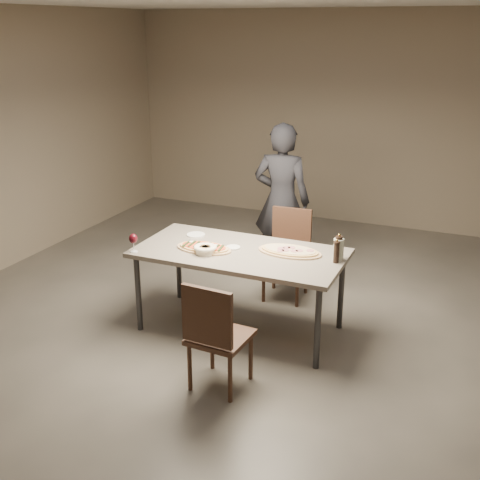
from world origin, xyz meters
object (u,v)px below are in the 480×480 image
at_px(bread_basket, 205,249).
at_px(zucchini_pizza, 204,248).
at_px(chair_near, 215,331).
at_px(pepper_mill_left, 339,248).
at_px(diner, 282,201).
at_px(dining_table, 240,257).
at_px(ham_pizza, 290,251).
at_px(carafe, 339,249).
at_px(chair_far, 288,248).

bearing_deg(bread_basket, zucchini_pizza, 122.77).
height_order(zucchini_pizza, chair_near, chair_near).
xyz_separation_m(pepper_mill_left, diner, (-0.93, 1.23, -0.03)).
relative_size(dining_table, chair_near, 2.05).
xyz_separation_m(bread_basket, pepper_mill_left, (1.08, 0.30, 0.07)).
distance_m(zucchini_pizza, chair_near, 1.05).
xyz_separation_m(ham_pizza, bread_basket, (-0.66, -0.30, 0.03)).
xyz_separation_m(zucchini_pizza, diner, (0.20, 1.45, 0.06)).
bearing_deg(ham_pizza, carafe, -6.47).
bearing_deg(zucchini_pizza, pepper_mill_left, 4.30).
bearing_deg(chair_far, chair_near, 89.19).
xyz_separation_m(zucchini_pizza, carafe, (1.13, 0.22, 0.07)).
distance_m(pepper_mill_left, chair_far, 1.07).
bearing_deg(bread_basket, diner, 84.59).
relative_size(chair_far, diner, 0.53).
bearing_deg(ham_pizza, zucchini_pizza, -170.71).
xyz_separation_m(chair_near, chair_far, (-0.06, 1.84, 0.00)).
distance_m(dining_table, zucchini_pizza, 0.32).
relative_size(zucchini_pizza, carafe, 2.76).
distance_m(chair_far, diner, 0.64).
height_order(dining_table, diner, diner).
height_order(zucchini_pizza, diner, diner).
bearing_deg(ham_pizza, pepper_mill_left, -7.09).
relative_size(pepper_mill_left, carafe, 1.25).
height_order(bread_basket, diner, diner).
relative_size(dining_table, carafe, 9.86).
xyz_separation_m(dining_table, chair_far, (0.15, 0.87, -0.20)).
relative_size(carafe, chair_near, 0.21).
xyz_separation_m(carafe, chair_near, (-0.62, -1.10, -0.35)).
distance_m(bread_basket, diner, 1.54).
bearing_deg(dining_table, pepper_mill_left, 8.87).
relative_size(pepper_mill_left, chair_far, 0.26).
distance_m(carafe, chair_far, 1.06).
distance_m(dining_table, ham_pizza, 0.43).
relative_size(chair_near, chair_far, 0.99).
xyz_separation_m(pepper_mill_left, carafe, (0.00, 0.00, -0.02)).
height_order(bread_basket, pepper_mill_left, pepper_mill_left).
height_order(pepper_mill_left, chair_near, pepper_mill_left).
bearing_deg(chair_near, diner, 101.40).
relative_size(ham_pizza, chair_far, 0.63).
relative_size(zucchini_pizza, ham_pizza, 0.90).
xyz_separation_m(chair_near, diner, (-0.32, 2.32, 0.34)).
relative_size(ham_pizza, pepper_mill_left, 2.44).
distance_m(ham_pizza, chair_near, 1.14).
bearing_deg(chair_far, zucchini_pizza, 61.96).
distance_m(zucchini_pizza, carafe, 1.16).
height_order(ham_pizza, chair_near, chair_near).
distance_m(chair_near, diner, 2.37).
relative_size(bread_basket, chair_far, 0.22).
height_order(carafe, chair_near, carafe).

